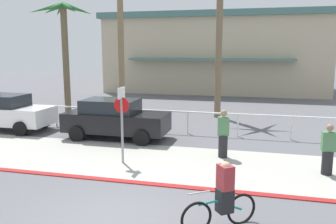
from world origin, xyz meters
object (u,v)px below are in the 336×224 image
(palm_tree_3, at_px, (220,20))
(car_white_0, at_px, (5,112))
(car_black_1, at_px, (115,118))
(palm_tree_1, at_px, (64,29))
(palm_tree_2, at_px, (119,2))
(pedestrian_0, at_px, (328,152))
(stop_sign_bike_lane, at_px, (122,114))
(pedestrian_1, at_px, (223,136))
(cyclist_teal_0, at_px, (223,197))

(palm_tree_3, distance_m, car_white_0, 11.89)
(car_black_1, bearing_deg, car_white_0, 177.61)
(palm_tree_1, xyz_separation_m, palm_tree_2, (2.46, 2.19, 1.66))
(pedestrian_0, bearing_deg, stop_sign_bike_lane, -175.85)
(pedestrian_1, bearing_deg, palm_tree_2, 130.62)
(car_white_0, height_order, cyclist_teal_0, car_white_0)
(stop_sign_bike_lane, distance_m, car_white_0, 8.01)
(pedestrian_0, height_order, pedestrian_1, pedestrian_1)
(stop_sign_bike_lane, bearing_deg, car_black_1, 116.44)
(palm_tree_1, distance_m, car_black_1, 7.66)
(cyclist_teal_0, height_order, pedestrian_0, pedestrian_0)
(cyclist_teal_0, bearing_deg, car_black_1, 128.02)
(pedestrian_0, bearing_deg, cyclist_teal_0, -124.44)
(palm_tree_2, relative_size, palm_tree_3, 1.25)
(stop_sign_bike_lane, distance_m, palm_tree_2, 11.53)
(stop_sign_bike_lane, xyz_separation_m, palm_tree_2, (-3.87, 9.70, 4.90))
(stop_sign_bike_lane, xyz_separation_m, pedestrian_0, (6.45, 0.47, -0.95))
(palm_tree_2, distance_m, pedestrian_1, 12.31)
(car_black_1, distance_m, pedestrian_1, 5.03)
(palm_tree_2, xyz_separation_m, palm_tree_3, (6.05, -0.64, -1.22))
(car_white_0, bearing_deg, car_black_1, -2.39)
(palm_tree_1, height_order, cyclist_teal_0, palm_tree_1)
(car_white_0, bearing_deg, palm_tree_3, 31.28)
(palm_tree_2, relative_size, car_white_0, 2.07)
(stop_sign_bike_lane, distance_m, pedestrian_1, 3.62)
(pedestrian_0, xyz_separation_m, pedestrian_1, (-3.25, 0.98, 0.07))
(palm_tree_1, height_order, pedestrian_1, palm_tree_1)
(palm_tree_3, height_order, car_white_0, palm_tree_3)
(palm_tree_1, xyz_separation_m, pedestrian_0, (12.78, -7.04, -4.19))
(stop_sign_bike_lane, bearing_deg, cyclist_teal_0, -44.18)
(palm_tree_1, relative_size, car_black_1, 1.45)
(palm_tree_1, bearing_deg, palm_tree_2, 41.70)
(palm_tree_3, height_order, pedestrian_0, palm_tree_3)
(palm_tree_2, distance_m, pedestrian_0, 15.03)
(palm_tree_3, xyz_separation_m, car_white_0, (-9.41, -5.72, -4.48))
(stop_sign_bike_lane, height_order, palm_tree_3, palm_tree_3)
(car_black_1, distance_m, pedestrian_0, 8.42)
(stop_sign_bike_lane, xyz_separation_m, palm_tree_1, (-6.33, 7.51, 3.24))
(cyclist_teal_0, bearing_deg, stop_sign_bike_lane, 135.82)
(palm_tree_2, relative_size, cyclist_teal_0, 6.07)
(palm_tree_2, relative_size, pedestrian_0, 5.74)
(pedestrian_1, bearing_deg, cyclist_teal_0, -84.61)
(stop_sign_bike_lane, xyz_separation_m, cyclist_teal_0, (3.68, -3.57, -0.98))
(car_white_0, distance_m, pedestrian_0, 13.98)
(palm_tree_1, relative_size, palm_tree_3, 0.88)
(stop_sign_bike_lane, distance_m, palm_tree_1, 10.34)
(palm_tree_1, bearing_deg, stop_sign_bike_lane, -49.88)
(palm_tree_2, bearing_deg, cyclist_teal_0, -60.36)
(palm_tree_2, relative_size, car_black_1, 2.07)
(palm_tree_2, distance_m, palm_tree_3, 6.20)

